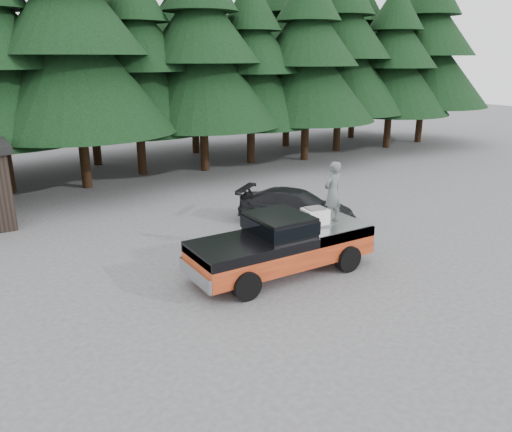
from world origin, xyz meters
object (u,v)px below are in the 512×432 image
air_compressor (315,217)px  pickup_truck (282,253)px  man_on_bed (333,192)px  parked_car (297,207)px

air_compressor → pickup_truck: bearing=-170.9°
man_on_bed → air_compressor: bearing=-15.9°
pickup_truck → man_on_bed: bearing=0.4°
pickup_truck → parked_car: size_ratio=1.26×
air_compressor → parked_car: (1.97, 3.64, -0.90)m
air_compressor → parked_car: bearing=68.6°
pickup_truck → parked_car: 4.93m
pickup_truck → air_compressor: (1.30, 0.05, 0.92)m
pickup_truck → air_compressor: 1.59m
parked_car → pickup_truck: bearing=-168.9°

